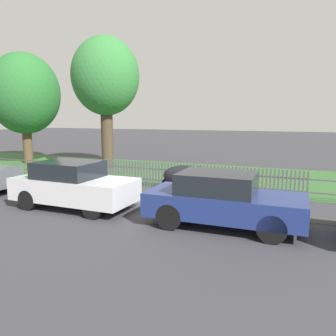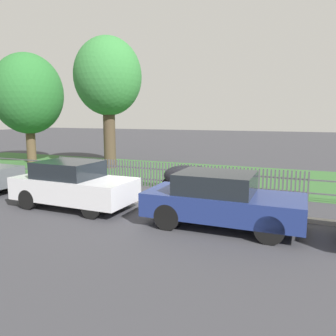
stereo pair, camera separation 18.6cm
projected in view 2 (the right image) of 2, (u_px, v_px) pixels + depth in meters
name	position (u px, v px, depth m)	size (l,w,h in m)	color
ground_plane	(133.00, 202.00, 10.99)	(120.00, 120.00, 0.00)	#38383D
kerb_stone	(135.00, 200.00, 11.07)	(34.84, 0.20, 0.12)	#9E998E
grass_strip	(193.00, 174.00, 16.45)	(34.84, 7.07, 0.01)	#33602D
park_fence	(164.00, 175.00, 13.18)	(34.84, 0.05, 1.03)	#4C4C51
parked_car_black_saloon	(73.00, 184.00, 10.28)	(3.86, 1.71, 1.47)	silver
parked_car_navy_estate	(221.00, 199.00, 8.45)	(4.05, 1.80, 1.42)	navy
covered_motorcycle	(188.00, 177.00, 12.01)	(2.03, 0.82, 1.08)	black
tree_nearest_kerb	(28.00, 94.00, 19.82)	(4.20, 4.20, 6.65)	brown
tree_behind_motorcycle	(108.00, 78.00, 17.77)	(3.67, 3.67, 7.14)	#473828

